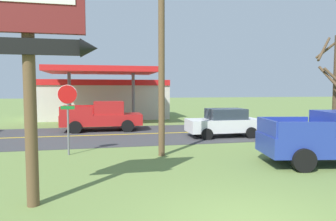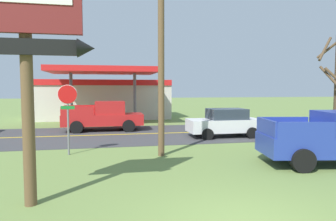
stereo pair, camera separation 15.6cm
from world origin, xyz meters
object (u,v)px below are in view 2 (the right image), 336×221
object	(u,v)px
pickup_blue_parked_on_lawn	(336,139)
car_white_near_lane	(225,123)
pickup_red_on_road	(104,116)
motel_sign	(27,24)
stop_sign	(68,107)
utility_pole	(161,48)
gas_station	(104,98)

from	to	relation	value
pickup_blue_parked_on_lawn	car_white_near_lane	size ratio (longest dim) A/B	1.30
pickup_red_on_road	pickup_blue_parked_on_lawn	bearing A→B (deg)	-52.30
motel_sign	stop_sign	size ratio (longest dim) A/B	2.11
stop_sign	pickup_red_on_road	xyz separation A→B (m)	(1.39, 7.22, -1.06)
pickup_blue_parked_on_lawn	car_white_near_lane	distance (m)	7.05
utility_pole	car_white_near_lane	size ratio (longest dim) A/B	1.99
motel_sign	pickup_blue_parked_on_lawn	bearing A→B (deg)	11.74
motel_sign	gas_station	bearing A→B (deg)	86.22
stop_sign	car_white_near_lane	xyz separation A→B (m)	(8.27, 3.22, -1.20)
motel_sign	pickup_red_on_road	world-z (taller)	motel_sign
stop_sign	utility_pole	world-z (taller)	utility_pole
utility_pole	gas_station	distance (m)	17.57
motel_sign	stop_sign	world-z (taller)	motel_sign
gas_station	pickup_blue_parked_on_lawn	distance (m)	21.69
motel_sign	car_white_near_lane	world-z (taller)	motel_sign
pickup_red_on_road	utility_pole	bearing A→B (deg)	-73.48
utility_pole	gas_station	bearing A→B (deg)	98.17
pickup_blue_parked_on_lawn	car_white_near_lane	xyz separation A→B (m)	(-1.53, 6.88, -0.13)
motel_sign	utility_pole	bearing A→B (deg)	50.69
gas_station	car_white_near_lane	size ratio (longest dim) A/B	2.86
pickup_blue_parked_on_lawn	car_white_near_lane	world-z (taller)	pickup_blue_parked_on_lawn
stop_sign	pickup_red_on_road	size ratio (longest dim) A/B	0.57
car_white_near_lane	pickup_red_on_road	bearing A→B (deg)	149.84
utility_pole	pickup_blue_parked_on_lawn	distance (m)	7.46
stop_sign	pickup_blue_parked_on_lawn	distance (m)	10.51
stop_sign	utility_pole	xyz separation A→B (m)	(3.80, -0.92, 2.43)
motel_sign	pickup_red_on_road	bearing A→B (deg)	83.35
motel_sign	pickup_red_on_road	size ratio (longest dim) A/B	1.19
car_white_near_lane	pickup_blue_parked_on_lawn	bearing A→B (deg)	-77.47
stop_sign	gas_station	xyz separation A→B (m)	(1.33, 16.29, -0.08)
utility_pole	pickup_red_on_road	xyz separation A→B (m)	(-2.42, 8.15, -3.49)
car_white_near_lane	motel_sign	bearing A→B (deg)	-133.17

